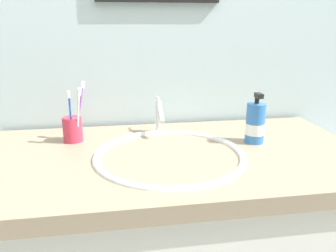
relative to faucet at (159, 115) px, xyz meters
The scene contains 9 objects.
tiled_wall_back 0.28m from the faucet, 83.95° to the left, with size 2.46×0.04×2.40m, color silver.
sink_basin 0.26m from the faucet, 90.00° to the right, with size 0.48×0.48×0.11m.
faucet is the anchor object (origin of this frame).
toothbrush_cup 0.32m from the faucet, behind, with size 0.07×0.07×0.09m, color #D8334C.
toothbrush_purple 0.29m from the faucet, behind, with size 0.05×0.03×0.21m.
toothbrush_blue 0.32m from the faucet, 168.37° to the right, with size 0.01×0.03×0.18m.
toothbrush_yellow 0.29m from the faucet, behind, with size 0.03×0.01×0.18m.
toothbrush_white 0.30m from the faucet, 165.58° to the right, with size 0.03×0.05×0.19m.
soap_dispenser 0.35m from the faucet, 26.19° to the right, with size 0.07×0.07×0.18m.
Camera 1 is at (-0.18, -1.01, 1.30)m, focal length 36.22 mm.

